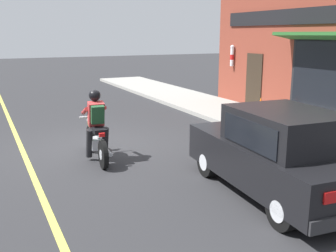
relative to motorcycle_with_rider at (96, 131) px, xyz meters
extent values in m
plane|color=#2B2B2D|center=(0.32, 0.98, -0.68)|extent=(80.00, 80.00, 0.00)
cube|color=#9E9B93|center=(5.74, 3.98, -0.61)|extent=(2.60, 22.00, 0.14)
cube|color=#D1C64C|center=(-1.48, 3.98, -0.67)|extent=(0.12, 19.80, 0.01)
cube|color=brown|center=(7.29, 0.39, 1.42)|extent=(0.50, 10.82, 4.20)
cube|color=#2D2319|center=(7.02, 3.37, 0.37)|extent=(0.04, 0.90, 2.10)
cube|color=black|center=(7.01, 0.39, 2.67)|extent=(0.06, 9.20, 0.50)
cylinder|color=white|center=(6.94, 4.72, 1.22)|extent=(0.14, 0.14, 0.70)
cylinder|color=red|center=(6.94, 4.72, 1.22)|extent=(0.15, 0.15, 0.20)
sphere|color=silver|center=(6.94, 4.72, 1.62)|extent=(0.16, 0.16, 0.16)
cylinder|color=black|center=(0.05, 0.72, -0.37)|extent=(0.14, 0.63, 0.62)
cylinder|color=silver|center=(0.05, 0.72, -0.37)|extent=(0.14, 0.23, 0.22)
cylinder|color=black|center=(-0.05, -0.68, -0.37)|extent=(0.14, 0.63, 0.62)
cylinder|color=silver|center=(-0.05, -0.68, -0.37)|extent=(0.14, 0.23, 0.22)
cube|color=silver|center=(0.00, -0.03, -0.29)|extent=(0.31, 0.42, 0.24)
ellipsoid|color=#196B33|center=(0.01, 0.22, 0.12)|extent=(0.34, 0.54, 0.24)
cube|color=black|center=(-0.02, -0.26, 0.08)|extent=(0.30, 0.58, 0.10)
cylinder|color=silver|center=(0.04, 0.62, -0.05)|extent=(0.09, 0.33, 0.68)
cylinder|color=silver|center=(0.03, 0.50, 0.23)|extent=(0.56, 0.08, 0.04)
sphere|color=silver|center=(0.05, 0.67, 0.11)|extent=(0.16, 0.16, 0.16)
cylinder|color=silver|center=(0.13, -0.44, -0.39)|extent=(0.12, 0.55, 0.08)
cube|color=red|center=(-0.05, -0.63, 0.05)|extent=(0.12, 0.07, 0.08)
cylinder|color=black|center=(-0.19, -0.09, -0.25)|extent=(0.17, 0.36, 0.71)
cylinder|color=black|center=(0.17, -0.11, -0.25)|extent=(0.17, 0.36, 0.71)
cube|color=#B23333|center=(-0.01, -0.08, 0.40)|extent=(0.36, 0.35, 0.57)
cylinder|color=#B23333|center=(-0.19, 0.18, 0.44)|extent=(0.13, 0.52, 0.26)
cylinder|color=#B23333|center=(0.21, 0.15, 0.44)|extent=(0.13, 0.52, 0.26)
sphere|color=black|center=(0.00, -0.02, 0.81)|extent=(0.26, 0.26, 0.26)
cube|color=#1E4728|center=(-0.02, -0.24, 0.42)|extent=(0.30, 0.26, 0.42)
cylinder|color=black|center=(1.70, -2.04, -0.38)|extent=(0.23, 0.61, 0.60)
cylinder|color=silver|center=(1.70, -2.04, -0.38)|extent=(0.23, 0.34, 0.33)
cylinder|color=black|center=(3.14, -2.15, -0.38)|extent=(0.23, 0.61, 0.60)
cylinder|color=silver|center=(3.14, -2.15, -0.38)|extent=(0.23, 0.34, 0.33)
cylinder|color=black|center=(1.51, -4.43, -0.38)|extent=(0.23, 0.61, 0.60)
cylinder|color=silver|center=(1.51, -4.43, -0.38)|extent=(0.23, 0.34, 0.33)
cube|color=black|center=(2.32, -3.29, -0.08)|extent=(1.92, 3.82, 0.70)
cube|color=black|center=(2.30, -3.54, 0.56)|extent=(1.58, 2.01, 0.66)
cube|color=black|center=(2.37, -2.67, 0.51)|extent=(1.35, 0.45, 0.51)
cube|color=black|center=(1.58, -3.48, 0.54)|extent=(0.15, 1.52, 0.46)
cube|color=black|center=(3.03, -3.60, 0.54)|extent=(0.15, 1.52, 0.46)
cube|color=silver|center=(1.96, -1.40, 0.04)|extent=(0.24, 0.06, 0.14)
cube|color=red|center=(1.67, -5.10, 0.06)|extent=(0.20, 0.06, 0.16)
cube|color=silver|center=(2.98, -1.48, 0.04)|extent=(0.24, 0.06, 0.14)
cube|color=#28282B|center=(2.47, -1.47, -0.33)|extent=(1.61, 0.25, 0.20)
cube|color=black|center=(6.19, 1.89, -0.52)|extent=(0.36, 0.36, 0.04)
cone|color=orange|center=(6.19, 1.89, -0.22)|extent=(0.28, 0.28, 0.56)
cylinder|color=white|center=(6.19, 1.89, -0.20)|extent=(0.20, 0.20, 0.08)
camera|label=1|loc=(-2.29, -8.46, 2.14)|focal=42.00mm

